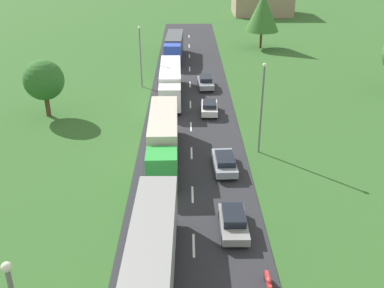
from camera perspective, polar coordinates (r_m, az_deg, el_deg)
name	(u,v)px	position (r m, az deg, el deg)	size (l,w,h in m)	color
road	(193,196)	(34.60, 0.07, -6.76)	(10.00, 140.00, 0.06)	#2B2B30
lane_marking_centre	(193,220)	(31.95, 0.14, -9.77)	(0.16, 122.61, 0.01)	white
truck_lead	(151,259)	(25.55, -5.29, -14.51)	(2.65, 13.32, 3.65)	yellow
truck_second	(163,136)	(39.37, -3.72, 1.02)	(2.75, 12.46, 3.76)	green
truck_third	(170,81)	(54.59, -2.80, 8.12)	(2.74, 13.28, 3.50)	white
truck_fourth	(174,46)	(71.83, -2.31, 12.51)	(2.79, 11.78, 3.58)	blue
car_second	(233,222)	(30.68, 5.36, -9.91)	(1.82, 4.21, 1.42)	gray
car_third	(225,162)	(37.91, 4.22, -2.34)	(1.98, 4.53, 1.41)	#8C939E
car_fourth	(209,107)	(49.56, 2.25, 4.73)	(1.91, 4.05, 1.46)	white
car_fifth	(206,82)	(58.19, 1.76, 7.99)	(2.06, 4.54, 1.48)	#8C939E
motorcycle_courier	(268,282)	(26.86, 9.75, -17.08)	(0.28, 1.94, 0.91)	black
lamppost_second	(262,104)	(39.89, 8.97, 5.05)	(0.36, 0.36, 8.48)	slate
lamppost_third	(140,54)	(58.07, -6.65, 11.48)	(0.36, 0.36, 7.90)	slate
tree_birch	(44,80)	(50.65, -18.54, 7.79)	(4.36, 4.36, 6.31)	#513823
tree_maple	(263,12)	(79.21, 9.09, 16.43)	(5.78, 5.78, 9.30)	#513823
distant_building	(262,0)	(114.21, 8.99, 17.88)	(13.73, 11.50, 6.83)	#9E846B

